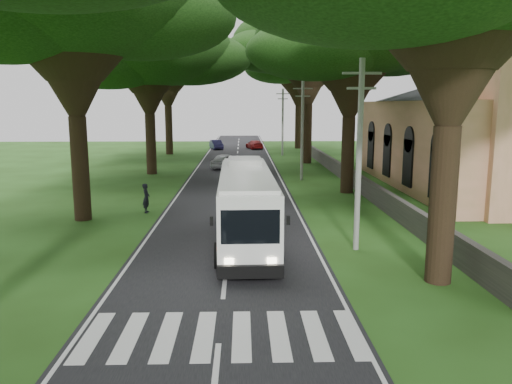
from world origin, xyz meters
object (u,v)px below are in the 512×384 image
object	(u,v)px
pedestrian	(146,198)
pole_mid	(302,129)
distant_car_a	(225,161)
distant_car_b	(216,145)
pole_near	(359,152)
coach_bus	(246,204)
distant_car_c	(255,145)
pole_far	(283,121)
church	(479,122)

from	to	relation	value
pedestrian	pole_mid	bearing A→B (deg)	-39.60
distant_car_a	distant_car_b	bearing A→B (deg)	-65.98
pole_near	pole_mid	size ratio (longest dim) A/B	1.00
pole_mid	distant_car_b	bearing A→B (deg)	106.54
coach_bus	distant_car_c	size ratio (longest dim) A/B	2.66
pole_far	distant_car_a	xyz separation A→B (m)	(-6.57, -12.46, -3.43)
pole_near	distant_car_c	size ratio (longest dim) A/B	1.93
pole_near	coach_bus	distance (m)	5.47
distant_car_a	pedestrian	world-z (taller)	pedestrian
pole_mid	pole_far	size ratio (longest dim) A/B	1.00
church	pedestrian	world-z (taller)	church
pole_mid	distant_car_b	xyz separation A→B (m)	(-8.50, 28.62, -3.52)
church	pole_near	world-z (taller)	church
pole_near	pole_mid	xyz separation A→B (m)	(0.00, 20.00, 0.00)
church	pedestrian	xyz separation A→B (m)	(-22.76, -7.86, -4.06)
pole_mid	coach_bus	bearing A→B (deg)	-104.17
coach_bus	pedestrian	xyz separation A→B (m)	(-5.70, 6.31, -0.90)
church	distant_car_a	world-z (taller)	church
church	pole_near	size ratio (longest dim) A/B	3.00
pole_near	distant_car_b	world-z (taller)	pole_near
pole_mid	distant_car_a	size ratio (longest dim) A/B	1.89
coach_bus	pedestrian	world-z (taller)	coach_bus
coach_bus	pole_near	bearing A→B (deg)	-17.40
pole_near	pole_far	world-z (taller)	same
distant_car_a	pedestrian	xyz separation A→B (m)	(-3.83, -19.85, 0.09)
pole_near	distant_car_c	world-z (taller)	pole_near
pole_mid	distant_car_c	bearing A→B (deg)	96.29
coach_bus	distant_car_b	distance (m)	47.41
church	distant_car_a	distance (m)	22.80
coach_bus	distant_car_c	world-z (taller)	coach_bus
pole_mid	pole_far	bearing A→B (deg)	90.00
pole_mid	church	bearing A→B (deg)	-19.81
pole_mid	distant_car_a	bearing A→B (deg)	131.04
church	pole_mid	bearing A→B (deg)	160.19
pole_far	distant_car_a	distance (m)	14.49
church	pedestrian	bearing A→B (deg)	-160.96
pole_near	coach_bus	bearing A→B (deg)	163.65
church	distant_car_b	world-z (taller)	church
pole_mid	distant_car_b	distance (m)	30.06
pole_mid	pedestrian	size ratio (longest dim) A/B	4.73
pole_mid	distant_car_a	xyz separation A→B (m)	(-6.57, 7.54, -3.43)
church	pole_far	distance (m)	27.41
pole_near	pedestrian	xyz separation A→B (m)	(-10.40, 7.69, -3.33)
pole_far	distant_car_c	distance (m)	10.10
distant_car_b	distant_car_c	xyz separation A→B (m)	(5.31, 0.28, -0.03)
pole_near	distant_car_c	xyz separation A→B (m)	(-3.19, 48.91, -3.55)
church	pole_mid	distance (m)	13.16
pole_mid	pole_far	world-z (taller)	same
pole_near	pole_mid	world-z (taller)	same
church	distant_car_a	size ratio (longest dim) A/B	5.66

